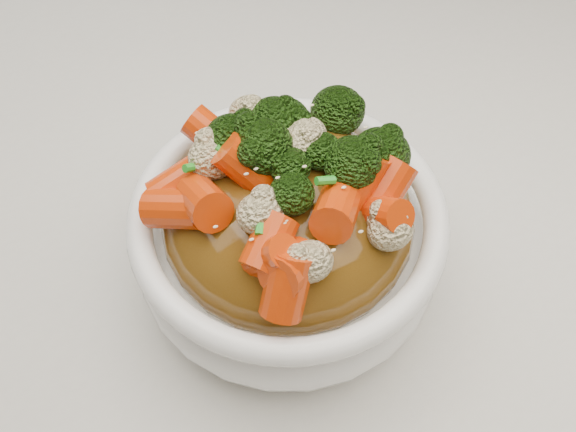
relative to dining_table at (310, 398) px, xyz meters
name	(u,v)px	position (x,y,z in m)	size (l,w,h in m)	color
dining_table	(310,398)	(0.00, 0.00, 0.00)	(1.20, 0.80, 0.75)	brown
tablecloth	(323,227)	(0.00, 0.00, 0.35)	(1.20, 0.80, 0.04)	silver
bowl	(288,242)	(-0.04, -0.04, 0.41)	(0.19, 0.19, 0.08)	white
sauce_base	(288,219)	(-0.04, -0.04, 0.44)	(0.15, 0.15, 0.08)	#5C3A0F
carrots	(288,159)	(-0.04, -0.04, 0.49)	(0.15, 0.15, 0.04)	red
broccoli	(288,160)	(-0.04, -0.04, 0.49)	(0.15, 0.15, 0.04)	black
cauliflower	(288,162)	(-0.04, -0.04, 0.49)	(0.15, 0.15, 0.03)	beige
scallions	(288,158)	(-0.04, -0.04, 0.50)	(0.11, 0.11, 0.02)	#249121
sesame_seeds	(288,158)	(-0.04, -0.04, 0.50)	(0.14, 0.14, 0.01)	beige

